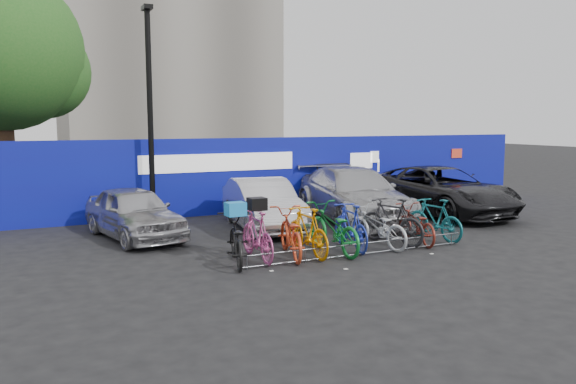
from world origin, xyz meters
TOP-DOWN VIEW (x-y plane):
  - ground at (0.00, 0.00)m, footprint 100.00×100.00m
  - hoarding at (0.01, 6.00)m, footprint 22.00×0.18m
  - tree at (-6.77, 10.06)m, footprint 5.40×5.20m
  - lamppost at (-3.20, 5.40)m, footprint 0.25×0.50m
  - bike_rack at (-0.00, -0.60)m, footprint 5.60×0.03m
  - car_0 at (-4.08, 3.45)m, footprint 2.28×4.06m
  - car_1 at (-0.69, 3.17)m, footprint 1.96×4.29m
  - car_2 at (2.26, 3.27)m, footprint 2.92×5.63m
  - car_3 at (5.33, 3.07)m, footprint 2.74×5.53m
  - bike_0 at (-2.64, -0.08)m, footprint 1.13×2.03m
  - bike_1 at (-2.12, 0.04)m, footprint 0.54×1.80m
  - bike_2 at (-1.38, -0.02)m, footprint 1.15×2.12m
  - bike_3 at (-0.99, -0.08)m, footprint 0.56×1.83m
  - bike_4 at (-0.34, -0.06)m, footprint 0.77×2.12m
  - bike_5 at (0.17, 0.02)m, footprint 0.73×1.85m
  - bike_6 at (0.86, -0.04)m, footprint 0.96×1.95m
  - bike_7 at (1.37, 0.09)m, footprint 0.99×1.96m
  - bike_8 at (1.97, -0.05)m, footprint 0.91×1.84m
  - bike_9 at (2.62, 0.05)m, footprint 0.75×1.80m
  - cargo_crate at (-2.64, -0.08)m, footprint 0.40×0.32m
  - cargo_topcase at (-2.12, 0.04)m, footprint 0.36×0.33m

SIDE VIEW (x-z plane):
  - ground at x=0.00m, z-range 0.00..0.00m
  - bike_rack at x=0.00m, z-range 0.01..0.31m
  - bike_8 at x=1.97m, z-range 0.00..0.93m
  - bike_6 at x=0.86m, z-range 0.00..0.98m
  - bike_0 at x=-2.64m, z-range 0.00..1.01m
  - bike_9 at x=2.62m, z-range 0.00..1.05m
  - bike_2 at x=-1.38m, z-range 0.00..1.06m
  - bike_1 at x=-2.12m, z-range 0.00..1.08m
  - bike_5 at x=0.17m, z-range 0.00..1.08m
  - bike_3 at x=-0.99m, z-range 0.00..1.09m
  - bike_4 at x=-0.34m, z-range 0.00..1.11m
  - bike_7 at x=1.37m, z-range 0.00..1.13m
  - car_0 at x=-4.08m, z-range 0.00..1.31m
  - car_1 at x=-0.69m, z-range 0.00..1.36m
  - car_3 at x=5.33m, z-range 0.00..1.51m
  - car_2 at x=2.26m, z-range 0.00..1.56m
  - cargo_crate at x=-2.64m, z-range 1.01..1.29m
  - hoarding at x=0.01m, z-range 0.00..2.40m
  - cargo_topcase at x=-2.12m, z-range 1.08..1.34m
  - lamppost at x=-3.20m, z-range 0.22..6.33m
  - tree at x=-6.77m, z-range 1.17..8.97m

